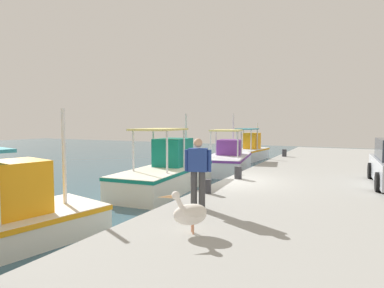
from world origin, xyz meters
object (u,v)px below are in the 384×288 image
object	(u,v)px
fishing_boat_fourth	(228,160)
fishing_boat_fifth	(249,151)
mooring_bollard_fourth	(284,153)
mooring_bollard_third	(238,173)
fisherman_standing	(198,169)
fishing_boat_third	(167,173)
pelican	(190,213)
mooring_bollard_second	(208,186)

from	to	relation	value
fishing_boat_fourth	fishing_boat_fifth	xyz separation A→B (m)	(6.27, 0.57, 0.02)
fishing_boat_fifth	mooring_bollard_fourth	bearing A→B (deg)	-137.77
mooring_bollard_third	fishing_boat_fifth	bearing A→B (deg)	14.86
fisherman_standing	fishing_boat_third	bearing A→B (deg)	38.68
mooring_bollard_third	mooring_bollard_fourth	bearing A→B (deg)	0.00
mooring_bollard_third	mooring_bollard_fourth	size ratio (longest dim) A/B	1.05
pelican	fishing_boat_fourth	bearing A→B (deg)	17.40
fishing_boat_fourth	fisherman_standing	xyz separation A→B (m)	(-10.74, -3.24, 1.08)
fishing_boat_fourth	mooring_bollard_fourth	size ratio (longest dim) A/B	12.27
mooring_bollard_second	fishing_boat_fourth	bearing A→B (deg)	16.94
fishing_boat_fourth	pelican	xyz separation A→B (m)	(-12.41, -3.89, 0.52)
pelican	mooring_bollard_third	xyz separation A→B (m)	(6.08, 1.11, -0.17)
mooring_bollard_second	mooring_bollard_fourth	bearing A→B (deg)	-0.00
fishing_boat_third	fisherman_standing	bearing A→B (deg)	-141.32
fishing_boat_third	fishing_boat_fifth	world-z (taller)	fishing_boat_third
fishing_boat_third	fishing_boat_fourth	xyz separation A→B (m)	(5.96, -0.59, -0.06)
fishing_boat_third	fishing_boat_fifth	xyz separation A→B (m)	(12.23, -0.02, -0.04)
pelican	fisherman_standing	size ratio (longest dim) A/B	0.51
mooring_bollard_third	pelican	bearing A→B (deg)	-169.62
fishing_boat_fourth	mooring_bollard_second	bearing A→B (deg)	-163.06
fishing_boat_fifth	mooring_bollard_third	xyz separation A→B (m)	(-12.60, -3.34, 0.34)
fisherman_standing	fishing_boat_fourth	bearing A→B (deg)	16.79
fisherman_standing	mooring_bollard_third	bearing A→B (deg)	6.04
pelican	mooring_bollard_second	size ratio (longest dim) A/B	2.10
pelican	fisherman_standing	world-z (taller)	fisherman_standing
mooring_bollard_second	mooring_bollard_third	xyz separation A→B (m)	(2.78, -0.00, 0.02)
fishing_boat_fifth	mooring_bollard_second	distance (m)	15.74
mooring_bollard_third	mooring_bollard_fourth	distance (m)	8.92
fishing_boat_third	pelican	world-z (taller)	fishing_boat_third
fishing_boat_third	mooring_bollard_fourth	bearing A→B (deg)	-21.47
fishing_boat_third	mooring_bollard_third	size ratio (longest dim) A/B	13.49
mooring_bollard_fourth	mooring_bollard_second	bearing A→B (deg)	180.00
mooring_bollard_third	fishing_boat_third	bearing A→B (deg)	83.76
pelican	fisherman_standing	xyz separation A→B (m)	(1.67, 0.65, 0.56)
mooring_bollard_fourth	fisherman_standing	bearing A→B (deg)	-177.99
fishing_boat_third	fishing_boat_fifth	distance (m)	12.23
fisherman_standing	fishing_boat_fifth	bearing A→B (deg)	12.63
pelican	mooring_bollard_third	size ratio (longest dim) A/B	1.90
fisherman_standing	mooring_bollard_third	distance (m)	4.50
fishing_boat_fourth	mooring_bollard_third	world-z (taller)	fishing_boat_fourth
fishing_boat_fifth	pelican	xyz separation A→B (m)	(-18.68, -4.46, 0.50)
mooring_bollard_third	mooring_bollard_fourth	world-z (taller)	mooring_bollard_third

